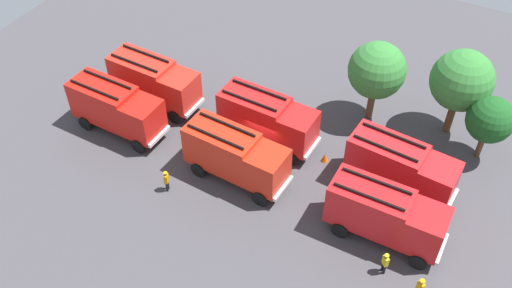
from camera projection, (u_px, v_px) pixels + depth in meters
name	position (u px, v px, depth m)	size (l,w,h in m)	color
ground_plane	(256.00, 158.00, 39.78)	(56.76, 56.76, 0.00)	#423F44
fire_truck_0	(116.00, 107.00, 40.44)	(7.27, 2.94, 3.88)	red
fire_truck_1	(236.00, 155.00, 37.01)	(7.34, 3.12, 3.88)	red
fire_truck_2	(386.00, 213.00, 33.49)	(7.21, 2.78, 3.88)	red
fire_truck_3	(154.00, 80.00, 42.69)	(7.29, 2.99, 3.88)	red
fire_truck_4	(267.00, 118.00, 39.59)	(7.30, 3.00, 3.88)	red
fire_truck_5	(401.00, 166.00, 36.25)	(7.38, 3.24, 3.88)	red
firefighter_0	(385.00, 263.00, 32.46)	(0.46, 0.47, 1.67)	black
firefighter_1	(141.00, 59.00, 46.57)	(0.43, 0.48, 1.81)	black
firefighter_3	(271.00, 153.00, 38.67)	(0.48, 0.38, 1.83)	black
firefighter_4	(167.00, 180.00, 37.03)	(0.36, 0.47, 1.67)	black
tree_0	(377.00, 71.00, 39.95)	(4.16, 4.16, 6.44)	brown
tree_1	(462.00, 81.00, 38.74)	(4.37, 4.37, 6.78)	brown
tree_2	(490.00, 120.00, 37.63)	(3.23, 3.23, 5.01)	brown
traffic_cone_0	(241.00, 104.00, 43.54)	(0.41, 0.41, 0.59)	#F2600C
traffic_cone_1	(325.00, 157.00, 39.35)	(0.47, 0.47, 0.67)	#F2600C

